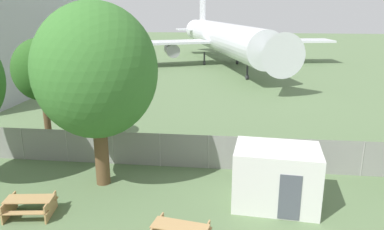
% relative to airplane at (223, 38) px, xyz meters
% --- Properties ---
extents(perimeter_fence, '(56.07, 0.07, 1.81)m').
position_rel_airplane_xyz_m(perimeter_fence, '(-1.92, -35.97, -2.99)').
color(perimeter_fence, gray).
rests_on(perimeter_fence, ground).
extents(airplane, '(33.08, 41.12, 12.26)m').
position_rel_airplane_xyz_m(airplane, '(0.00, 0.00, 0.00)').
color(airplane, silver).
rests_on(airplane, ground).
extents(portable_cabin, '(3.66, 2.72, 2.55)m').
position_rel_airplane_xyz_m(portable_cabin, '(3.72, -39.31, -2.63)').
color(portable_cabin, silver).
rests_on(portable_cabin, ground).
extents(picnic_bench_near_cabin, '(2.04, 1.66, 0.76)m').
position_rel_airplane_xyz_m(picnic_bench_near_cabin, '(-6.14, -41.40, -3.42)').
color(picnic_bench_near_cabin, tan).
rests_on(picnic_bench_near_cabin, ground).
extents(tree_behind_benches, '(3.25, 3.25, 6.48)m').
position_rel_airplane_xyz_m(tree_behind_benches, '(-9.06, -34.00, 0.75)').
color(tree_behind_benches, brown).
rests_on(tree_behind_benches, ground).
extents(tree_far_right, '(5.46, 5.46, 8.42)m').
position_rel_airplane_xyz_m(tree_far_right, '(-4.22, -38.25, 1.49)').
color(tree_far_right, brown).
rests_on(tree_far_right, ground).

